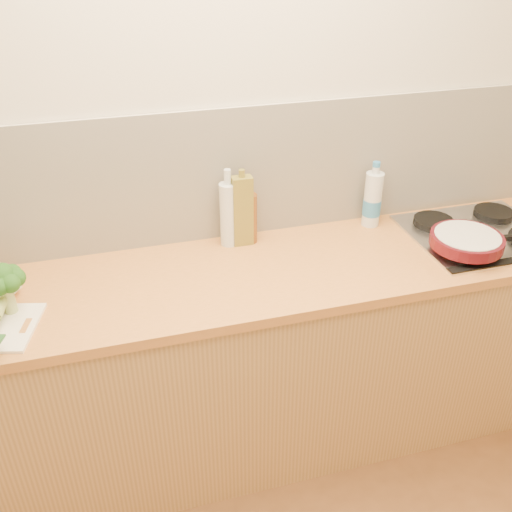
{
  "coord_description": "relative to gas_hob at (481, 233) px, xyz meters",
  "views": [
    {
      "loc": [
        -0.46,
        -0.56,
        2.06
      ],
      "look_at": [
        0.02,
        1.1,
        1.02
      ],
      "focal_mm": 40.0,
      "sensor_mm": 36.0,
      "label": 1
    }
  ],
  "objects": [
    {
      "name": "counter",
      "position": [
        -1.02,
        0.0,
        -0.46
      ],
      "size": [
        3.2,
        0.62,
        0.9
      ],
      "color": "#AF8349",
      "rests_on": "ground"
    },
    {
      "name": "skillet",
      "position": [
        -0.15,
        -0.11,
        0.05
      ],
      "size": [
        0.41,
        0.28,
        0.05
      ],
      "rotation": [
        0.0,
        0.0,
        -0.13
      ],
      "color": "#4B0C14",
      "rests_on": "gas_hob"
    },
    {
      "name": "glass_bottle",
      "position": [
        -1.03,
        0.22,
        0.12
      ],
      "size": [
        0.07,
        0.07,
        0.32
      ],
      "color": "silver",
      "rests_on": "counter"
    },
    {
      "name": "broccoli_right",
      "position": [
        -1.85,
        -0.04,
        0.12
      ],
      "size": [
        0.14,
        0.14,
        0.19
      ],
      "color": "#9EAE65",
      "rests_on": "chopping_board"
    },
    {
      "name": "amber_bottle",
      "position": [
        -0.94,
        0.22,
        0.1
      ],
      "size": [
        0.06,
        0.06,
        0.26
      ],
      "color": "brown",
      "rests_on": "counter"
    },
    {
      "name": "room_shell",
      "position": [
        -1.02,
        0.29,
        0.26
      ],
      "size": [
        3.5,
        3.5,
        3.5
      ],
      "color": "beige",
      "rests_on": "ground"
    },
    {
      "name": "oil_tin",
      "position": [
        -0.97,
        0.21,
        0.13
      ],
      "size": [
        0.08,
        0.05,
        0.32
      ],
      "color": "olive",
      "rests_on": "counter"
    },
    {
      "name": "water_bottle",
      "position": [
        -0.4,
        0.22,
        0.1
      ],
      "size": [
        0.08,
        0.08,
        0.27
      ],
      "color": "silver",
      "rests_on": "counter"
    },
    {
      "name": "gas_hob",
      "position": [
        0.0,
        0.0,
        0.0
      ],
      "size": [
        0.58,
        0.5,
        0.04
      ],
      "color": "silver",
      "rests_on": "counter"
    }
  ]
}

